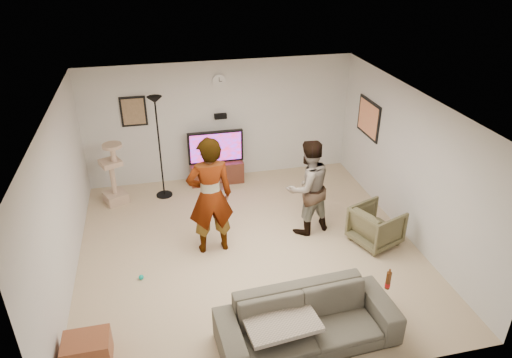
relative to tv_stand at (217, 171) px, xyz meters
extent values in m
cube|color=tan|center=(0.15, -2.50, -0.24)|extent=(5.50, 5.50, 0.02)
cube|color=white|center=(0.15, -2.50, 2.28)|extent=(5.50, 5.50, 0.02)
cube|color=silver|center=(0.15, 0.25, 1.02)|extent=(5.50, 0.04, 2.50)
cube|color=silver|center=(0.15, -5.25, 1.02)|extent=(5.50, 0.04, 2.50)
cube|color=silver|center=(-2.60, -2.50, 1.02)|extent=(0.04, 5.50, 2.50)
cube|color=silver|center=(2.90, -2.50, 1.02)|extent=(0.04, 5.50, 2.50)
cylinder|color=white|center=(0.15, 0.22, 1.87)|extent=(0.26, 0.04, 0.26)
cube|color=black|center=(0.15, 0.19, 1.15)|extent=(0.25, 0.10, 0.10)
cube|color=#7D6246|center=(-1.55, 0.23, 1.37)|extent=(0.42, 0.03, 0.52)
cube|color=#FE8D61|center=(2.88, -0.90, 1.27)|extent=(0.03, 0.78, 0.62)
cube|color=#442016|center=(0.00, 0.00, 0.00)|extent=(1.10, 0.45, 0.46)
cube|color=silver|center=(-0.02, -0.40, -0.19)|extent=(0.40, 0.30, 0.07)
cube|color=black|center=(0.00, 0.00, 0.57)|extent=(1.14, 0.08, 0.68)
cube|color=#5727D2|center=(0.00, -0.04, 0.57)|extent=(1.05, 0.01, 0.59)
cylinder|color=black|center=(-1.13, -0.37, 0.80)|extent=(0.32, 0.32, 2.06)
cube|color=tan|center=(-2.06, -0.42, 0.40)|extent=(0.53, 0.53, 1.25)
imported|color=#999999|center=(-0.43, -2.37, 0.77)|extent=(0.76, 0.52, 2.00)
imported|color=#3B557F|center=(1.25, -2.19, 0.63)|extent=(0.98, 0.85, 1.71)
imported|color=#4C483F|center=(0.45, -4.63, 0.10)|extent=(2.33, 1.02, 0.67)
cube|color=#B0A090|center=(0.09, -4.63, 0.22)|extent=(0.97, 0.79, 0.06)
cylinder|color=#582C11|center=(1.50, -4.63, 0.56)|extent=(0.06, 0.06, 0.25)
imported|color=brown|center=(2.27, -2.81, 0.10)|extent=(0.93, 0.92, 0.66)
cube|color=brown|center=(-2.25, -4.35, -0.04)|extent=(0.56, 0.42, 0.37)
sphere|color=#0AA896|center=(-1.61, -2.91, -0.19)|extent=(0.08, 0.08, 0.08)
camera|label=1|loc=(-1.16, -8.75, 4.43)|focal=32.77mm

